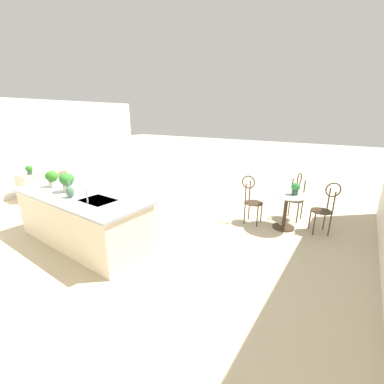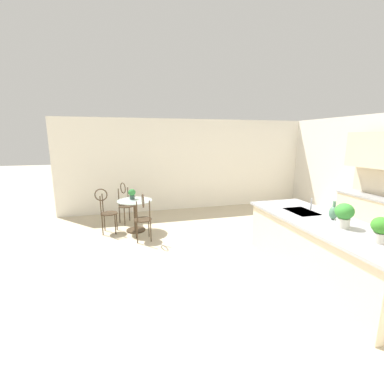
% 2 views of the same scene
% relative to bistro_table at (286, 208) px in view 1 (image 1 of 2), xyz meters
% --- Properties ---
extents(ground_plane, '(40.00, 40.00, 0.00)m').
position_rel_bistro_table_xyz_m(ground_plane, '(2.58, 1.84, -0.45)').
color(ground_plane, beige).
extents(wall_right, '(0.12, 7.80, 2.70)m').
position_rel_bistro_table_xyz_m(wall_right, '(6.84, 1.84, 0.90)').
color(wall_right, silver).
rests_on(wall_right, ground).
extents(kitchen_island, '(2.80, 1.06, 0.92)m').
position_rel_bistro_table_xyz_m(kitchen_island, '(2.88, 2.69, 0.02)').
color(kitchen_island, beige).
rests_on(kitchen_island, ground).
extents(bistro_table, '(0.80, 0.80, 0.74)m').
position_rel_bistro_table_xyz_m(bistro_table, '(0.00, 0.00, 0.00)').
color(bistro_table, '#3D2D1E').
rests_on(bistro_table, ground).
extents(chair_near_window, '(0.42, 0.50, 1.04)m').
position_rel_bistro_table_xyz_m(chair_near_window, '(-0.05, -0.64, 0.13)').
color(chair_near_window, '#3D2D1E').
rests_on(chair_near_window, ground).
extents(chair_by_island, '(0.52, 0.51, 1.04)m').
position_rel_bistro_table_xyz_m(chair_by_island, '(-0.68, -0.21, 0.13)').
color(chair_by_island, '#3D2D1E').
rests_on(chair_by_island, ground).
extents(chair_toward_desk, '(0.49, 0.40, 1.04)m').
position_rel_bistro_table_xyz_m(chair_toward_desk, '(0.68, 0.13, 0.13)').
color(chair_toward_desk, '#3D2D1E').
rests_on(chair_toward_desk, ground).
extents(sink_faucet, '(0.02, 0.02, 0.22)m').
position_rel_bistro_table_xyz_m(sink_faucet, '(2.33, 2.87, 0.58)').
color(sink_faucet, '#B2B5BA').
rests_on(sink_faucet, kitchen_island).
extents(writing_desk, '(0.60, 1.20, 0.74)m').
position_rel_bistro_table_xyz_m(writing_desk, '(6.23, 1.79, 0.06)').
color(writing_desk, beige).
rests_on(writing_desk, ground).
extents(potted_plant_on_table, '(0.17, 0.17, 0.24)m').
position_rel_bistro_table_xyz_m(potted_plant_on_table, '(-0.13, -0.05, 0.43)').
color(potted_plant_on_table, '#385147').
rests_on(potted_plant_on_table, bistro_table).
extents(potted_plant_counter_far, '(0.22, 0.22, 0.32)m').
position_rel_bistro_table_xyz_m(potted_plant_counter_far, '(3.73, 2.70, 0.65)').
color(potted_plant_counter_far, beige).
rests_on(potted_plant_counter_far, kitchen_island).
extents(potted_plant_counter_near, '(0.25, 0.25, 0.35)m').
position_rel_bistro_table_xyz_m(potted_plant_counter_near, '(3.18, 2.71, 0.67)').
color(potted_plant_counter_near, beige).
rests_on(potted_plant_counter_near, kitchen_island).
extents(potted_plant_on_desk, '(0.17, 0.17, 0.24)m').
position_rel_bistro_table_xyz_m(potted_plant_on_desk, '(6.11, 2.14, 0.43)').
color(potted_plant_on_desk, '#385147').
rests_on(potted_plant_on_desk, writing_desk).
extents(vase_on_counter, '(0.13, 0.13, 0.29)m').
position_rel_bistro_table_xyz_m(vase_on_counter, '(2.83, 2.87, 0.58)').
color(vase_on_counter, '#4C7A5B').
rests_on(vase_on_counter, kitchen_island).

